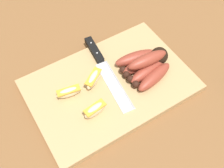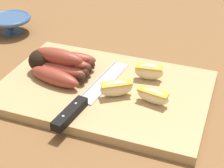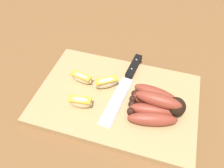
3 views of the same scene
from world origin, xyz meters
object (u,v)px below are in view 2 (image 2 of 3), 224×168
banana_bunch (59,65)px  ceramic_bowl (10,23)px  apple_wedge_near (153,96)px  apple_wedge_far (149,71)px  chefs_knife (83,101)px  apple_wedge_middle (117,88)px

banana_bunch → ceramic_bowl: size_ratio=1.22×
apple_wedge_near → apple_wedge_far: bearing=-69.3°
chefs_knife → apple_wedge_near: size_ratio=3.94×
chefs_knife → apple_wedge_near: (-0.13, -0.05, 0.01)m
apple_wedge_near → ceramic_bowl: bearing=-24.9°
chefs_knife → ceramic_bowl: bearing=-38.0°
apple_wedge_near → apple_wedge_far: (0.03, -0.09, 0.00)m
chefs_knife → apple_wedge_near: 0.14m
ceramic_bowl → apple_wedge_far: bearing=162.8°
apple_wedge_near → ceramic_bowl: (0.49, -0.23, -0.01)m
banana_bunch → apple_wedge_middle: banana_bunch is taller
apple_wedge_middle → apple_wedge_far: size_ratio=1.05×
chefs_knife → apple_wedge_middle: apple_wedge_middle is taller
apple_wedge_middle → banana_bunch: bearing=-14.4°
apple_wedge_middle → ceramic_bowl: apple_wedge_middle is taller
apple_wedge_far → apple_wedge_middle: bearing=62.7°
banana_bunch → apple_wedge_near: (-0.23, 0.04, -0.01)m
apple_wedge_far → ceramic_bowl: bearing=-17.2°
banana_bunch → chefs_knife: (-0.10, 0.09, -0.02)m
chefs_knife → apple_wedge_middle: bearing=-136.3°
banana_bunch → chefs_knife: bearing=137.4°
ceramic_bowl → apple_wedge_near: bearing=155.1°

